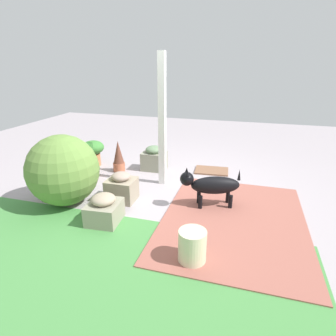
{
  "coord_description": "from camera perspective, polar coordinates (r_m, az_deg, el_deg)",
  "views": [
    {
      "loc": [
        -1.14,
        3.98,
        1.93
      ],
      "look_at": [
        0.05,
        -0.07,
        0.34
      ],
      "focal_mm": 30.0,
      "sensor_mm": 36.0,
      "label": 1
    }
  ],
  "objects": [
    {
      "name": "ground_plane",
      "position": [
        4.57,
        0.33,
        -4.33
      ],
      "size": [
        12.0,
        12.0,
        0.0
      ],
      "primitive_type": "plane",
      "color": "#A3999F"
    },
    {
      "name": "brick_path",
      "position": [
        3.82,
        13.15,
        -10.19
      ],
      "size": [
        1.8,
        2.4,
        0.02
      ],
      "primitive_type": "cube",
      "color": "#9D594C",
      "rests_on": "ground"
    },
    {
      "name": "lawn_patch",
      "position": [
        3.04,
        -25.54,
        -21.13
      ],
      "size": [
        5.2,
        2.8,
        0.01
      ],
      "primitive_type": "cube",
      "color": "#478A44",
      "rests_on": "ground"
    },
    {
      "name": "porch_pillar",
      "position": [
        4.49,
        -1.19,
        9.31
      ],
      "size": [
        0.11,
        0.11,
        2.1
      ],
      "primitive_type": "cube",
      "color": "white",
      "rests_on": "ground"
    },
    {
      "name": "stone_planter_nearest",
      "position": [
        5.33,
        -2.83,
        1.92
      ],
      "size": [
        0.46,
        0.36,
        0.47
      ],
      "color": "gray",
      "rests_on": "ground"
    },
    {
      "name": "stone_planter_mid",
      "position": [
        4.2,
        -9.41,
        -3.96
      ],
      "size": [
        0.42,
        0.38,
        0.44
      ],
      "color": "gray",
      "rests_on": "ground"
    },
    {
      "name": "stone_planter_far",
      "position": [
        3.7,
        -12.81,
        -8.21
      ],
      "size": [
        0.43,
        0.47,
        0.39
      ],
      "color": "gray",
      "rests_on": "ground"
    },
    {
      "name": "round_shrub",
      "position": [
        4.22,
        -20.53,
        -0.44
      ],
      "size": [
        1.01,
        1.01,
        1.01
      ],
      "primitive_type": "sphere",
      "color": "olive",
      "rests_on": "ground"
    },
    {
      "name": "terracotta_pot_spiky",
      "position": [
        5.3,
        -10.01,
        2.21
      ],
      "size": [
        0.22,
        0.22,
        0.59
      ],
      "color": "#B46143",
      "rests_on": "ground"
    },
    {
      "name": "terracotta_pot_broad",
      "position": [
        5.71,
        -14.98,
        3.45
      ],
      "size": [
        0.44,
        0.44,
        0.5
      ],
      "color": "#C07346",
      "rests_on": "ground"
    },
    {
      "name": "terracotta_pot_tall",
      "position": [
        5.2,
        -15.51,
        0.65
      ],
      "size": [
        0.27,
        0.27,
        0.61
      ],
      "color": "#BB5E3B",
      "rests_on": "ground"
    },
    {
      "name": "dog",
      "position": [
        3.95,
        8.72,
        -3.4
      ],
      "size": [
        0.83,
        0.43,
        0.58
      ],
      "color": "black",
      "rests_on": "ground"
    },
    {
      "name": "ceramic_urn",
      "position": [
        2.97,
        4.95,
        -15.6
      ],
      "size": [
        0.29,
        0.29,
        0.36
      ],
      "primitive_type": "cylinder",
      "color": "beige",
      "rests_on": "ground"
    },
    {
      "name": "doormat",
      "position": [
        5.36,
        8.83,
        -0.53
      ],
      "size": [
        0.64,
        0.47,
        0.03
      ],
      "primitive_type": "cube",
      "rotation": [
        0.0,
        0.0,
        0.08
      ],
      "color": "brown",
      "rests_on": "ground"
    }
  ]
}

